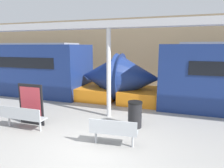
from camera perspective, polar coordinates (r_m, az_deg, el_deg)
ground_plane at (r=6.27m, az=-6.92°, el=-18.02°), size 60.00×60.00×0.00m
station_wall at (r=14.62m, az=9.08°, el=8.62°), size 56.00×0.20×5.00m
train_right at (r=15.19m, az=-27.06°, el=3.93°), size 15.57×2.93×3.20m
bench_near at (r=6.17m, az=0.38°, el=-13.07°), size 1.49×0.57×0.87m
bench_far at (r=8.03m, az=-24.35°, el=-8.28°), size 1.77×0.44×0.87m
trash_bin at (r=7.61m, az=6.56°, el=-8.60°), size 0.54×0.54×0.99m
poster_board at (r=8.34m, az=-22.10°, el=-5.37°), size 1.07×0.07×1.60m
support_column_near at (r=8.41m, az=-0.94°, el=2.89°), size 0.19×0.19×3.72m
canopy_beam at (r=8.37m, az=-0.99°, el=16.58°), size 28.00×0.60×0.28m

